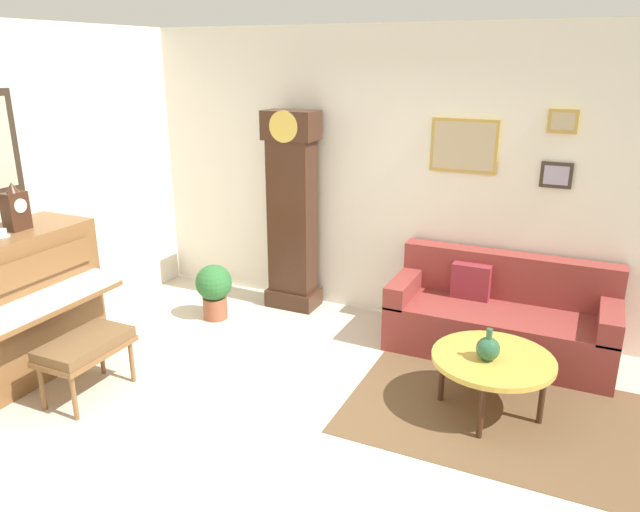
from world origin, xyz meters
TOP-DOWN VIEW (x-y plane):
  - ground_plane at (0.00, 0.00)m, footprint 6.40×6.00m
  - wall_back at (0.01, 2.40)m, footprint 5.30×0.13m
  - area_rug at (1.40, 0.92)m, footprint 2.10×1.50m
  - piano at (-2.23, -0.17)m, footprint 0.87×1.44m
  - piano_bench at (-1.49, -0.13)m, footprint 0.42×0.70m
  - grandfather_clock at (-0.88, 2.12)m, footprint 0.52×0.34m
  - couch at (1.25, 1.98)m, footprint 1.90×0.80m
  - coffee_table at (1.36, 0.94)m, footprint 0.88×0.88m
  - mantel_clock at (-2.23, 0.03)m, footprint 0.13×0.18m
  - teacup at (-2.17, -0.16)m, footprint 0.12×0.12m
  - green_jug at (1.33, 0.88)m, footprint 0.17×0.17m
  - potted_plant at (-1.44, 1.49)m, footprint 0.36×0.36m

SIDE VIEW (x-z plane):
  - ground_plane at x=0.00m, z-range -0.10..0.00m
  - area_rug at x=1.40m, z-range 0.00..0.01m
  - couch at x=1.25m, z-range -0.11..0.73m
  - potted_plant at x=-1.44m, z-range 0.04..0.60m
  - piano_bench at x=-1.49m, z-range 0.17..0.65m
  - coffee_table at x=1.36m, z-range 0.19..0.65m
  - green_jug at x=1.33m, z-range 0.42..0.66m
  - piano at x=-2.23m, z-range 0.01..1.22m
  - grandfather_clock at x=-0.88m, z-range -0.05..1.98m
  - teacup at x=-2.17m, z-range 1.20..1.26m
  - mantel_clock at x=-2.23m, z-range 1.19..1.57m
  - wall_back at x=0.01m, z-range 0.00..2.80m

